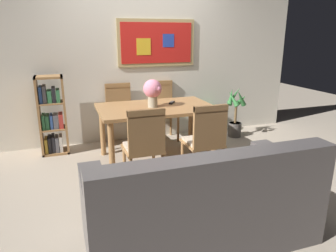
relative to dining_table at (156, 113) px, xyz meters
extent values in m
plane|color=tan|center=(0.05, -0.44, -0.63)|extent=(12.00, 12.00, 0.00)
cube|color=silver|center=(0.05, 1.01, 0.67)|extent=(5.20, 0.10, 2.60)
cube|color=tan|center=(0.30, 0.94, 0.85)|extent=(1.21, 0.02, 0.70)
cube|color=red|center=(0.30, 0.93, 0.85)|extent=(1.11, 0.01, 0.60)
cube|color=gold|center=(0.09, 0.92, 0.80)|extent=(0.22, 0.00, 0.24)
cube|color=#263FA5|center=(0.49, 0.92, 0.89)|extent=(0.18, 0.00, 0.20)
cube|color=#9E7042|center=(0.00, 0.00, 0.07)|extent=(1.47, 0.94, 0.04)
cylinder|color=#9E7042|center=(-0.65, -0.39, -0.29)|extent=(0.07, 0.07, 0.68)
cylinder|color=#9E7042|center=(0.65, -0.39, -0.29)|extent=(0.07, 0.07, 0.68)
cylinder|color=#9E7042|center=(-0.65, 0.39, -0.29)|extent=(0.07, 0.07, 0.68)
cylinder|color=#9E7042|center=(0.65, 0.39, -0.29)|extent=(0.07, 0.07, 0.68)
cube|color=#9E7042|center=(0.31, -0.75, -0.19)|extent=(0.40, 0.40, 0.03)
cube|color=#C6B299|center=(0.31, -0.75, -0.17)|extent=(0.36, 0.36, 0.03)
cylinder|color=#9E7042|center=(0.14, -0.92, -0.42)|extent=(0.04, 0.04, 0.42)
cylinder|color=#9E7042|center=(0.48, -0.92, -0.42)|extent=(0.04, 0.04, 0.42)
cylinder|color=#9E7042|center=(0.14, -0.58, -0.42)|extent=(0.04, 0.04, 0.42)
cylinder|color=#9E7042|center=(0.48, -0.58, -0.42)|extent=(0.04, 0.04, 0.42)
cube|color=#9E7042|center=(0.31, -0.93, 0.05)|extent=(0.38, 0.04, 0.46)
cube|color=#9E7042|center=(0.31, -0.93, 0.25)|extent=(0.38, 0.05, 0.06)
cube|color=#9E7042|center=(-0.33, 0.71, -0.19)|extent=(0.40, 0.40, 0.03)
cube|color=#C6B299|center=(-0.33, 0.71, -0.17)|extent=(0.36, 0.36, 0.03)
cylinder|color=#9E7042|center=(-0.16, 0.88, -0.42)|extent=(0.04, 0.04, 0.42)
cylinder|color=#9E7042|center=(-0.50, 0.88, -0.42)|extent=(0.04, 0.04, 0.42)
cylinder|color=#9E7042|center=(-0.16, 0.54, -0.42)|extent=(0.04, 0.04, 0.42)
cylinder|color=#9E7042|center=(-0.50, 0.54, -0.42)|extent=(0.04, 0.04, 0.42)
cube|color=#9E7042|center=(-0.33, 0.89, 0.05)|extent=(0.38, 0.04, 0.46)
cube|color=#9E7042|center=(-0.33, 0.89, 0.25)|extent=(0.38, 0.05, 0.06)
cube|color=#9E7042|center=(-0.37, -0.70, -0.19)|extent=(0.40, 0.40, 0.03)
cube|color=#C6B299|center=(-0.37, -0.70, -0.17)|extent=(0.36, 0.36, 0.03)
cylinder|color=#9E7042|center=(-0.54, -0.87, -0.42)|extent=(0.04, 0.04, 0.42)
cylinder|color=#9E7042|center=(-0.20, -0.87, -0.42)|extent=(0.04, 0.04, 0.42)
cylinder|color=#9E7042|center=(-0.54, -0.53, -0.42)|extent=(0.04, 0.04, 0.42)
cylinder|color=#9E7042|center=(-0.20, -0.53, -0.42)|extent=(0.04, 0.04, 0.42)
cube|color=#9E7042|center=(-0.37, -0.88, 0.05)|extent=(0.38, 0.04, 0.46)
cube|color=#9E7042|center=(-0.37, -0.88, 0.25)|extent=(0.38, 0.05, 0.06)
cube|color=#9E7042|center=(0.35, 0.74, -0.19)|extent=(0.40, 0.40, 0.03)
cube|color=#C6B299|center=(0.35, 0.74, -0.17)|extent=(0.36, 0.36, 0.03)
cylinder|color=#9E7042|center=(0.52, 0.91, -0.42)|extent=(0.04, 0.04, 0.42)
cylinder|color=#9E7042|center=(0.18, 0.91, -0.42)|extent=(0.04, 0.04, 0.42)
cylinder|color=#9E7042|center=(0.52, 0.57, -0.42)|extent=(0.04, 0.04, 0.42)
cylinder|color=#9E7042|center=(0.18, 0.57, -0.42)|extent=(0.04, 0.04, 0.42)
cube|color=#9E7042|center=(0.35, 0.92, 0.05)|extent=(0.38, 0.04, 0.46)
cube|color=#9E7042|center=(0.35, 0.92, 0.25)|extent=(0.38, 0.05, 0.06)
cube|color=#514C4C|center=(-0.17, -1.71, -0.43)|extent=(1.80, 0.84, 0.40)
cube|color=#514C4C|center=(-0.17, -2.03, -0.01)|extent=(1.80, 0.20, 0.44)
cube|color=#514C4C|center=(-0.98, -1.71, -0.12)|extent=(0.18, 0.80, 0.22)
cube|color=#514C4C|center=(0.64, -1.71, -0.12)|extent=(0.18, 0.80, 0.22)
cube|color=#B78C33|center=(-0.62, -1.89, -0.07)|extent=(0.32, 0.16, 0.33)
cube|color=#8C6B4C|center=(-0.17, -1.89, -0.07)|extent=(0.32, 0.16, 0.33)
cube|color=#9E7042|center=(-1.45, 0.68, -0.09)|extent=(0.03, 0.28, 1.09)
cube|color=#9E7042|center=(-1.12, 0.68, -0.09)|extent=(0.03, 0.28, 1.09)
cube|color=#9E7042|center=(-1.28, 0.68, -0.62)|extent=(0.36, 0.28, 0.03)
cube|color=#9E7042|center=(-1.28, 0.68, 0.44)|extent=(0.36, 0.28, 0.03)
cube|color=#9E7042|center=(-1.28, 0.68, -0.27)|extent=(0.30, 0.28, 0.02)
cube|color=#9E7042|center=(-1.28, 0.68, 0.09)|extent=(0.30, 0.28, 0.02)
cube|color=gold|center=(-1.40, 0.68, -0.50)|extent=(0.04, 0.22, 0.20)
cube|color=black|center=(-1.35, 0.68, -0.49)|extent=(0.04, 0.22, 0.22)
cube|color=black|center=(-1.31, 0.68, -0.49)|extent=(0.04, 0.22, 0.23)
cube|color=#595960|center=(-1.26, 0.68, -0.50)|extent=(0.05, 0.22, 0.21)
cube|color=beige|center=(-1.21, 0.68, -0.49)|extent=(0.04, 0.22, 0.22)
cube|color=#337247|center=(-1.40, 0.68, -0.16)|extent=(0.04, 0.22, 0.20)
cube|color=#337247|center=(-1.35, 0.68, -0.17)|extent=(0.05, 0.22, 0.19)
cube|color=#2D4C8C|center=(-1.30, 0.68, -0.17)|extent=(0.04, 0.22, 0.19)
cube|color=#595960|center=(-1.24, 0.68, -0.17)|extent=(0.06, 0.22, 0.19)
cube|color=#B2332D|center=(-1.18, 0.68, -0.16)|extent=(0.06, 0.22, 0.19)
cube|color=#2D4C8C|center=(-1.40, 0.68, 0.21)|extent=(0.04, 0.22, 0.22)
cube|color=#595960|center=(-1.35, 0.68, 0.22)|extent=(0.04, 0.22, 0.23)
cube|color=#337247|center=(-1.29, 0.68, 0.18)|extent=(0.06, 0.22, 0.16)
cube|color=black|center=(-1.24, 0.68, 0.20)|extent=(0.04, 0.22, 0.20)
cube|color=#337247|center=(-1.18, 0.68, 0.19)|extent=(0.05, 0.22, 0.17)
cylinder|color=#4C4742|center=(1.25, 0.80, -0.53)|extent=(0.22, 0.22, 0.21)
cylinder|color=#332319|center=(1.25, 0.80, -0.43)|extent=(0.20, 0.20, 0.02)
sphere|color=#387F3D|center=(1.25, 0.80, -0.30)|extent=(0.31, 0.31, 0.31)
cylinder|color=#387F3D|center=(1.29, 0.68, -0.50)|extent=(0.03, 0.03, 0.23)
cylinder|color=#387F3D|center=(1.35, 0.87, -0.49)|extent=(0.03, 0.03, 0.22)
cylinder|color=#4C4742|center=(1.49, 0.50, -0.52)|extent=(0.21, 0.21, 0.23)
cylinder|color=#332319|center=(1.49, 0.50, -0.41)|extent=(0.19, 0.19, 0.02)
cylinder|color=brown|center=(1.49, 0.50, -0.25)|extent=(0.04, 0.04, 0.31)
cone|color=#2D6B33|center=(1.59, 0.51, -0.02)|extent=(0.09, 0.23, 0.20)
cone|color=#2D6B33|center=(1.50, 0.61, 0.03)|extent=(0.25, 0.12, 0.29)
cone|color=#2D6B33|center=(1.42, 0.57, 0.02)|extent=(0.21, 0.22, 0.28)
cone|color=#2D6B33|center=(1.40, 0.46, 0.01)|extent=(0.17, 0.24, 0.25)
cone|color=#2D6B33|center=(1.51, 0.42, 0.02)|extent=(0.23, 0.14, 0.28)
cylinder|color=tan|center=(-0.05, -0.02, 0.17)|extent=(0.12, 0.12, 0.16)
sphere|color=pink|center=(-0.05, -0.02, 0.33)|extent=(0.23, 0.23, 0.23)
sphere|color=silver|center=(-0.10, 0.06, 0.33)|extent=(0.07, 0.07, 0.07)
sphere|color=pink|center=(0.00, -0.10, 0.33)|extent=(0.08, 0.08, 0.08)
sphere|color=#EACC4C|center=(0.04, 0.01, 0.33)|extent=(0.06, 0.06, 0.06)
cube|color=black|center=(0.25, 0.11, 0.10)|extent=(0.13, 0.15, 0.02)
cube|color=gray|center=(0.25, 0.11, 0.11)|extent=(0.08, 0.10, 0.00)
camera|label=1|loc=(-1.13, -3.75, 0.98)|focal=33.38mm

